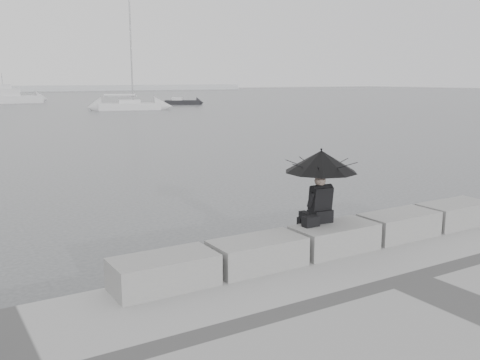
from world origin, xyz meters
TOP-DOWN VIEW (x-y plane):
  - ground at (0.00, 0.00)m, footprint 360.00×360.00m
  - stone_block_far_left at (-3.40, -0.45)m, footprint 1.60×0.80m
  - stone_block_left at (-1.70, -0.45)m, footprint 1.60×0.80m
  - stone_block_centre at (0.00, -0.45)m, footprint 1.60×0.80m
  - stone_block_right at (1.70, -0.45)m, footprint 1.60×0.80m
  - stone_block_far_right at (3.40, -0.45)m, footprint 1.60×0.80m
  - seated_person at (-0.09, -0.13)m, footprint 1.35×1.35m
  - bag at (-0.45, -0.30)m, footprint 0.30×0.17m
  - sailboat_right at (15.34, 53.16)m, footprint 7.51×4.20m
  - motor_cruiser at (6.12, 79.08)m, footprint 9.07×2.90m
  - small_motorboat at (26.40, 61.99)m, footprint 5.10×3.82m

SIDE VIEW (x-z plane):
  - ground at x=0.00m, z-range 0.00..0.00m
  - small_motorboat at x=26.40m, z-range -0.23..0.87m
  - sailboat_right at x=15.34m, z-range -5.92..6.98m
  - stone_block_far_left at x=-3.40m, z-range 0.50..1.00m
  - stone_block_left at x=-1.70m, z-range 0.50..1.00m
  - stone_block_centre at x=0.00m, z-range 0.50..1.00m
  - stone_block_right at x=1.70m, z-range 0.50..1.00m
  - stone_block_far_right at x=3.40m, z-range 0.50..1.00m
  - motor_cruiser at x=6.12m, z-range -1.36..3.14m
  - bag at x=-0.45m, z-range 1.00..1.19m
  - seated_person at x=-0.09m, z-range 1.34..2.73m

